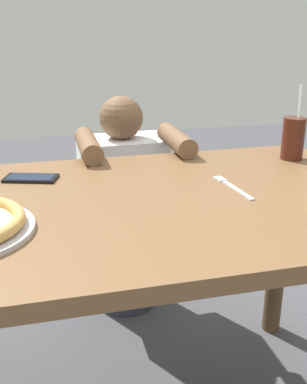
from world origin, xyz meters
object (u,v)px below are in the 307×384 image
at_px(cell_phone, 31,178).
at_px(fork, 232,186).
at_px(drink_cup_colored, 293,138).
at_px(diner_seated, 124,214).

bearing_deg(cell_phone, fork, -20.52).
relative_size(drink_cup_colored, cell_phone, 1.48).
relative_size(fork, cell_phone, 1.23).
distance_m(cell_phone, diner_seated, 0.65).
bearing_deg(diner_seated, fork, -73.53).
distance_m(drink_cup_colored, cell_phone, 0.85).
relative_size(cell_phone, diner_seated, 0.18).
height_order(cell_phone, diner_seated, diner_seated).
xyz_separation_m(fork, diner_seated, (-0.19, 0.64, -0.33)).
xyz_separation_m(drink_cup_colored, fork, (-0.31, -0.21, -0.07)).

